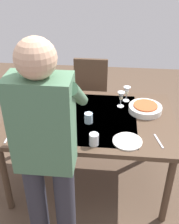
{
  "coord_description": "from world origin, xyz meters",
  "views": [
    {
      "loc": [
        -0.2,
        2.04,
        2.07
      ],
      "look_at": [
        0.0,
        0.0,
        0.8
      ],
      "focal_mm": 44.26,
      "sensor_mm": 36.0,
      "label": 1
    }
  ],
  "objects_px": {
    "side_bowl_bread": "(36,129)",
    "dinner_plate_near": "(28,117)",
    "wine_glass_right": "(121,97)",
    "water_cup_near_right": "(43,94)",
    "person_server": "(46,152)",
    "water_cup_far_left": "(88,118)",
    "wine_bottle": "(24,89)",
    "dinner_plate_far": "(127,141)",
    "chair_near": "(90,93)",
    "wine_glass_left": "(127,91)",
    "water_cup_near_left": "(94,139)",
    "serving_bowl_pasta": "(145,108)",
    "side_bowl_salad": "(64,99)",
    "dining_table": "(89,124)"
  },
  "relations": [
    {
      "from": "wine_glass_right",
      "to": "water_cup_near_left",
      "type": "height_order",
      "value": "wine_glass_right"
    },
    {
      "from": "wine_bottle",
      "to": "wine_glass_right",
      "type": "height_order",
      "value": "wine_bottle"
    },
    {
      "from": "wine_glass_right",
      "to": "water_cup_near_right",
      "type": "relative_size",
      "value": 1.53
    },
    {
      "from": "person_server",
      "to": "side_bowl_bread",
      "type": "relative_size",
      "value": 10.56
    },
    {
      "from": "person_server",
      "to": "water_cup_far_left",
      "type": "distance_m",
      "value": 0.71
    },
    {
      "from": "side_bowl_bread",
      "to": "dining_table",
      "type": "bearing_deg",
      "value": -145.25
    },
    {
      "from": "water_cup_near_left",
      "to": "dinner_plate_far",
      "type": "height_order",
      "value": "water_cup_near_left"
    },
    {
      "from": "dining_table",
      "to": "wine_glass_right",
      "type": "xyz_separation_m",
      "value": [
        -0.27,
        -0.21,
        0.18
      ]
    },
    {
      "from": "water_cup_near_left",
      "to": "dinner_plate_near",
      "type": "bearing_deg",
      "value": -27.85
    },
    {
      "from": "chair_near",
      "to": "dinner_plate_far",
      "type": "distance_m",
      "value": 1.29
    },
    {
      "from": "water_cup_near_right",
      "to": "dinner_plate_near",
      "type": "bearing_deg",
      "value": 82.14
    },
    {
      "from": "wine_bottle",
      "to": "side_bowl_salad",
      "type": "xyz_separation_m",
      "value": [
        -0.39,
        0.01,
        -0.08
      ]
    },
    {
      "from": "person_server",
      "to": "wine_bottle",
      "type": "relative_size",
      "value": 5.71
    },
    {
      "from": "chair_near",
      "to": "side_bowl_bread",
      "type": "bearing_deg",
      "value": 74.41
    },
    {
      "from": "water_cup_near_left",
      "to": "dining_table",
      "type": "bearing_deg",
      "value": -79.45
    },
    {
      "from": "wine_glass_left",
      "to": "dinner_plate_far",
      "type": "bearing_deg",
      "value": 90.07
    },
    {
      "from": "water_cup_far_left",
      "to": "wine_bottle",
      "type": "bearing_deg",
      "value": -27.31
    },
    {
      "from": "wine_glass_left",
      "to": "dinner_plate_near",
      "type": "distance_m",
      "value": 0.95
    },
    {
      "from": "serving_bowl_pasta",
      "to": "dinner_plate_far",
      "type": "relative_size",
      "value": 1.3
    },
    {
      "from": "wine_bottle",
      "to": "dinner_plate_far",
      "type": "xyz_separation_m",
      "value": [
        -0.98,
        0.58,
        -0.1
      ]
    },
    {
      "from": "side_bowl_salad",
      "to": "dinner_plate_near",
      "type": "bearing_deg",
      "value": 48.79
    },
    {
      "from": "dinner_plate_far",
      "to": "water_cup_near_right",
      "type": "bearing_deg",
      "value": -37.18
    },
    {
      "from": "chair_near",
      "to": "water_cup_near_right",
      "type": "distance_m",
      "value": 0.76
    },
    {
      "from": "chair_near",
      "to": "dining_table",
      "type": "bearing_deg",
      "value": 95.35
    },
    {
      "from": "water_cup_near_right",
      "to": "water_cup_far_left",
      "type": "height_order",
      "value": "water_cup_near_right"
    },
    {
      "from": "wine_glass_right",
      "to": "dinner_plate_far",
      "type": "xyz_separation_m",
      "value": [
        -0.06,
        0.54,
        -0.1
      ]
    },
    {
      "from": "wine_glass_right",
      "to": "serving_bowl_pasta",
      "type": "relative_size",
      "value": 0.5
    },
    {
      "from": "wine_glass_left",
      "to": "wine_glass_right",
      "type": "xyz_separation_m",
      "value": [
        0.05,
        0.11,
        0.0
      ]
    },
    {
      "from": "wine_bottle",
      "to": "wine_glass_right",
      "type": "distance_m",
      "value": 0.93
    },
    {
      "from": "person_server",
      "to": "serving_bowl_pasta",
      "type": "distance_m",
      "value": 1.15
    },
    {
      "from": "serving_bowl_pasta",
      "to": "wine_bottle",
      "type": "bearing_deg",
      "value": -5.33
    },
    {
      "from": "wine_bottle",
      "to": "chair_near",
      "type": "bearing_deg",
      "value": -132.63
    },
    {
      "from": "wine_glass_right",
      "to": "water_cup_near_right",
      "type": "bearing_deg",
      "value": -6.18
    },
    {
      "from": "wine_glass_left",
      "to": "wine_bottle",
      "type": "bearing_deg",
      "value": 4.07
    },
    {
      "from": "chair_near",
      "to": "side_bowl_salad",
      "type": "relative_size",
      "value": 5.06
    },
    {
      "from": "person_server",
      "to": "dinner_plate_near",
      "type": "height_order",
      "value": "person_server"
    },
    {
      "from": "chair_near",
      "to": "wine_glass_left",
      "type": "height_order",
      "value": "chair_near"
    },
    {
      "from": "dining_table",
      "to": "person_server",
      "type": "relative_size",
      "value": 0.89
    },
    {
      "from": "wine_glass_right",
      "to": "side_bowl_salad",
      "type": "distance_m",
      "value": 0.55
    },
    {
      "from": "water_cup_far_left",
      "to": "dinner_plate_near",
      "type": "xyz_separation_m",
      "value": [
        0.54,
        -0.03,
        -0.04
      ]
    },
    {
      "from": "side_bowl_bread",
      "to": "dinner_plate_far",
      "type": "distance_m",
      "value": 0.73
    },
    {
      "from": "side_bowl_bread",
      "to": "dinner_plate_near",
      "type": "relative_size",
      "value": 0.7
    },
    {
      "from": "water_cup_near_right",
      "to": "water_cup_near_left",
      "type": "bearing_deg",
      "value": 129.72
    },
    {
      "from": "chair_near",
      "to": "wine_glass_left",
      "type": "bearing_deg",
      "value": 126.35
    },
    {
      "from": "chair_near",
      "to": "dinner_plate_near",
      "type": "xyz_separation_m",
      "value": [
        0.46,
        0.94,
        0.23
      ]
    },
    {
      "from": "wine_glass_left",
      "to": "serving_bowl_pasta",
      "type": "distance_m",
      "value": 0.25
    },
    {
      "from": "side_bowl_salad",
      "to": "dinner_plate_far",
      "type": "xyz_separation_m",
      "value": [
        -0.6,
        0.57,
        -0.03
      ]
    },
    {
      "from": "dining_table",
      "to": "side_bowl_salad",
      "type": "relative_size",
      "value": 8.31
    },
    {
      "from": "water_cup_near_right",
      "to": "wine_bottle",
      "type": "bearing_deg",
      "value": 13.7
    },
    {
      "from": "dining_table",
      "to": "side_bowl_bread",
      "type": "distance_m",
      "value": 0.5
    }
  ]
}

